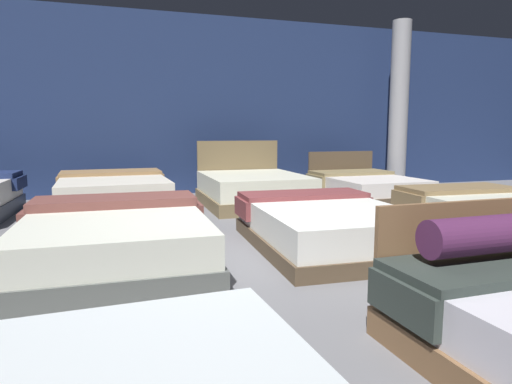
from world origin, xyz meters
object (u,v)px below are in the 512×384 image
(bed_5, at_px, (116,239))
(bed_7, at_px, (491,214))
(support_pillar, at_px, (399,107))
(bed_9, at_px, (113,194))
(bed_10, at_px, (253,189))
(bed_11, at_px, (366,187))
(bed_6, at_px, (327,226))

(bed_5, height_order, bed_7, bed_5)
(bed_7, bearing_deg, support_pillar, 73.78)
(bed_9, xyz_separation_m, bed_10, (2.25, -0.10, -0.00))
(bed_9, bearing_deg, bed_11, -3.23)
(bed_5, xyz_separation_m, bed_10, (2.22, 2.87, 0.02))
(bed_5, bearing_deg, bed_10, 52.97)
(bed_5, height_order, bed_11, bed_11)
(bed_9, distance_m, bed_10, 2.25)
(bed_10, relative_size, support_pillar, 0.58)
(bed_5, bearing_deg, bed_11, 34.14)
(bed_9, xyz_separation_m, bed_11, (4.44, -0.05, -0.05))
(bed_9, relative_size, bed_11, 1.07)
(bed_5, distance_m, bed_10, 3.63)
(bed_10, distance_m, support_pillar, 3.97)
(bed_5, relative_size, bed_9, 0.94)
(bed_6, bearing_deg, bed_11, 54.59)
(bed_6, bearing_deg, bed_9, 128.85)
(bed_5, bearing_deg, support_pillar, 34.86)
(bed_9, relative_size, bed_10, 1.09)
(bed_5, bearing_deg, bed_9, 91.25)
(bed_9, bearing_deg, bed_5, -91.94)
(bed_7, xyz_separation_m, bed_9, (-4.44, 2.95, 0.04))
(bed_10, bearing_deg, support_pillar, 16.71)
(bed_6, relative_size, bed_11, 1.06)
(bed_7, distance_m, bed_9, 5.33)
(bed_7, relative_size, bed_11, 1.03)
(bed_7, relative_size, bed_10, 1.05)
(support_pillar, bearing_deg, bed_10, -163.61)
(bed_9, distance_m, bed_11, 4.45)
(bed_7, relative_size, support_pillar, 0.61)
(bed_6, height_order, bed_11, bed_11)
(bed_9, bearing_deg, bed_10, -5.15)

